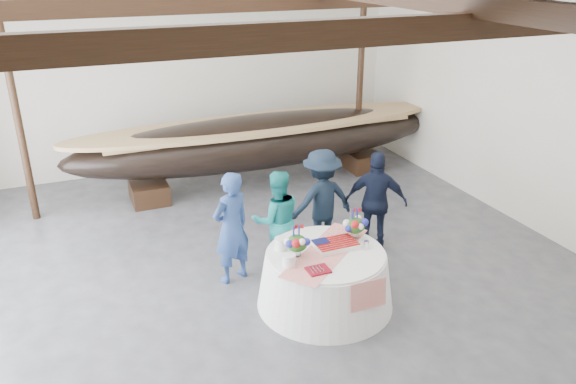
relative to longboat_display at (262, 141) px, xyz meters
name	(u,v)px	position (x,y,z in m)	size (l,w,h in m)	color
floor	(285,289)	(-1.15, -4.16, -0.99)	(10.00, 12.00, 0.01)	#3D3D42
wall_back	(186,71)	(-1.15, 1.84, 1.26)	(10.00, 0.02, 4.50)	silver
wall_right	(560,113)	(3.85, -4.16, 1.26)	(0.02, 12.00, 4.50)	silver
pavilion_structure	(264,10)	(-1.15, -3.42, 3.01)	(9.80, 11.76, 4.50)	black
longboat_display	(262,141)	(0.00, 0.00, 0.00)	(8.29, 1.66, 1.55)	black
banquet_table	(325,278)	(-0.76, -4.71, -0.57)	(1.97, 1.97, 0.84)	silver
tabletop_items	(324,239)	(-0.74, -4.60, 0.00)	(1.76, 1.58, 0.40)	red
guest_woman_blue	(231,228)	(-1.79, -3.56, -0.10)	(0.65, 0.43, 1.79)	navy
guest_woman_teal	(277,220)	(-1.01, -3.46, -0.16)	(0.81, 0.63, 1.66)	teal
guest_man_left	(321,201)	(-0.10, -3.18, -0.10)	(1.16, 0.67, 1.79)	black
guest_man_right	(376,202)	(0.75, -3.53, -0.11)	(1.03, 0.43, 1.76)	black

